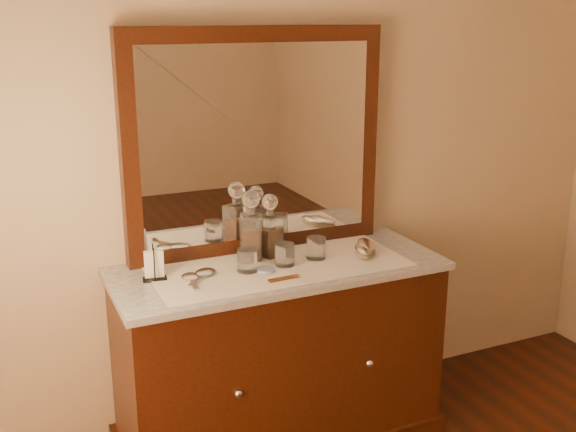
# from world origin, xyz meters

# --- Properties ---
(dresser_cabinet) EXTENTS (1.40, 0.55, 0.82)m
(dresser_cabinet) POSITION_xyz_m (0.00, 1.96, 0.41)
(dresser_cabinet) COLOR black
(dresser_cabinet) RESTS_ON floor
(dresser_plinth) EXTENTS (1.46, 0.59, 0.08)m
(dresser_plinth) POSITION_xyz_m (0.00, 1.96, 0.04)
(dresser_plinth) COLOR black
(dresser_plinth) RESTS_ON floor
(knob_left) EXTENTS (0.04, 0.04, 0.04)m
(knob_left) POSITION_xyz_m (-0.30, 1.67, 0.45)
(knob_left) COLOR silver
(knob_left) RESTS_ON dresser_cabinet
(knob_right) EXTENTS (0.04, 0.04, 0.04)m
(knob_right) POSITION_xyz_m (0.30, 1.67, 0.45)
(knob_right) COLOR silver
(knob_right) RESTS_ON dresser_cabinet
(marble_top) EXTENTS (1.44, 0.59, 0.03)m
(marble_top) POSITION_xyz_m (0.00, 1.96, 0.83)
(marble_top) COLOR silver
(marble_top) RESTS_ON dresser_cabinet
(mirror_frame) EXTENTS (1.20, 0.08, 1.00)m
(mirror_frame) POSITION_xyz_m (0.00, 2.20, 1.35)
(mirror_frame) COLOR black
(mirror_frame) RESTS_ON marble_top
(mirror_glass) EXTENTS (1.06, 0.01, 0.86)m
(mirror_glass) POSITION_xyz_m (0.00, 2.17, 1.35)
(mirror_glass) COLOR white
(mirror_glass) RESTS_ON marble_top
(lace_runner) EXTENTS (1.10, 0.45, 0.00)m
(lace_runner) POSITION_xyz_m (0.00, 1.94, 0.85)
(lace_runner) COLOR silver
(lace_runner) RESTS_ON marble_top
(pin_dish) EXTENTS (0.10, 0.10, 0.01)m
(pin_dish) POSITION_xyz_m (-0.08, 1.90, 0.86)
(pin_dish) COLOR white
(pin_dish) RESTS_ON lace_runner
(comb) EXTENTS (0.14, 0.03, 0.01)m
(comb) POSITION_xyz_m (-0.05, 1.79, 0.86)
(comb) COLOR #673112
(comb) RESTS_ON lace_runner
(napkin_rack) EXTENTS (0.11, 0.07, 0.15)m
(napkin_rack) POSITION_xyz_m (-0.53, 2.01, 0.91)
(napkin_rack) COLOR black
(napkin_rack) RESTS_ON marble_top
(decanter_left) EXTENTS (0.12, 0.12, 0.31)m
(decanter_left) POSITION_xyz_m (-0.08, 2.07, 0.97)
(decanter_left) COLOR #9C4E16
(decanter_left) RESTS_ON lace_runner
(decanter_right) EXTENTS (0.11, 0.11, 0.28)m
(decanter_right) POSITION_xyz_m (0.01, 2.08, 0.96)
(decanter_right) COLOR #9C4E16
(decanter_right) RESTS_ON lace_runner
(brush_near) EXTENTS (0.10, 0.16, 0.04)m
(brush_near) POSITION_xyz_m (0.39, 1.90, 0.88)
(brush_near) COLOR #8F7657
(brush_near) RESTS_ON lace_runner
(brush_far) EXTENTS (0.13, 0.19, 0.05)m
(brush_far) POSITION_xyz_m (0.43, 1.94, 0.88)
(brush_far) COLOR #8F7657
(brush_far) RESTS_ON lace_runner
(hand_mirror_outer) EXTENTS (0.09, 0.20, 0.02)m
(hand_mirror_outer) POSITION_xyz_m (-0.40, 1.94, 0.86)
(hand_mirror_outer) COLOR silver
(hand_mirror_outer) RESTS_ON lace_runner
(hand_mirror_inner) EXTENTS (0.18, 0.20, 0.02)m
(hand_mirror_inner) POSITION_xyz_m (-0.34, 1.96, 0.86)
(hand_mirror_inner) COLOR silver
(hand_mirror_inner) RESTS_ON lace_runner
(tumblers) EXTENTS (0.42, 0.11, 0.10)m
(tumblers) POSITION_xyz_m (0.02, 1.94, 0.90)
(tumblers) COLOR white
(tumblers) RESTS_ON lace_runner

